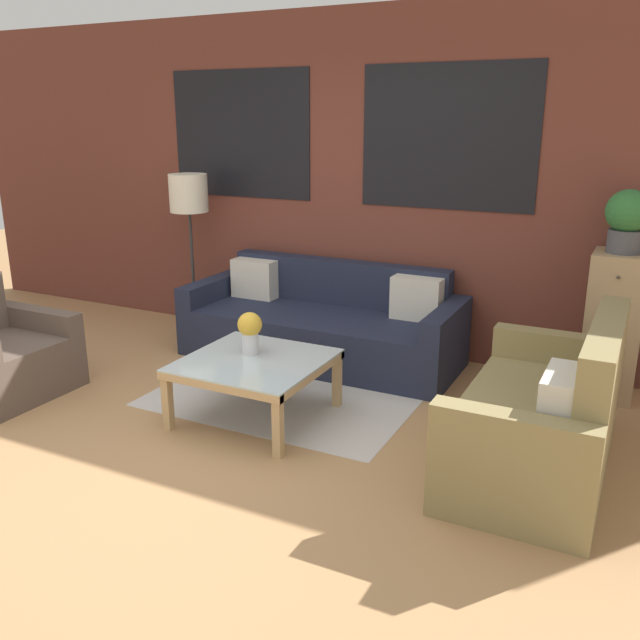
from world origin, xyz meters
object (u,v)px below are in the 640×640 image
(potted_plant, at_px, (627,219))
(flower_vase, at_px, (250,330))
(floor_lamp, at_px, (189,200))
(coffee_table, at_px, (255,368))
(drawer_cabinet, at_px, (613,326))
(settee_vintage, at_px, (544,421))
(couch_dark, at_px, (323,326))

(potted_plant, distance_m, flower_vase, 2.67)
(floor_lamp, bearing_deg, flower_vase, -41.72)
(coffee_table, height_order, floor_lamp, floor_lamp)
(drawer_cabinet, xyz_separation_m, potted_plant, (0.00, 0.00, 0.76))
(settee_vintage, distance_m, flower_vase, 1.94)
(couch_dark, bearing_deg, drawer_cabinet, 5.55)
(coffee_table, height_order, potted_plant, potted_plant)
(settee_vintage, bearing_deg, couch_dark, 149.89)
(potted_plant, height_order, flower_vase, potted_plant)
(floor_lamp, bearing_deg, couch_dark, -3.19)
(floor_lamp, distance_m, potted_plant, 3.58)
(coffee_table, relative_size, drawer_cabinet, 0.85)
(coffee_table, bearing_deg, drawer_cabinet, 35.34)
(settee_vintage, xyz_separation_m, flower_vase, (-1.92, -0.05, 0.28))
(potted_plant, bearing_deg, couch_dark, -174.45)
(settee_vintage, height_order, drawer_cabinet, drawer_cabinet)
(floor_lamp, bearing_deg, settee_vintage, -20.00)
(coffee_table, height_order, drawer_cabinet, drawer_cabinet)
(drawer_cabinet, bearing_deg, couch_dark, -174.45)
(coffee_table, distance_m, potted_plant, 2.72)
(couch_dark, bearing_deg, flower_vase, -88.02)
(couch_dark, xyz_separation_m, floor_lamp, (-1.37, 0.08, 0.96))
(coffee_table, relative_size, flower_vase, 3.09)
(couch_dark, distance_m, flower_vase, 1.23)
(potted_plant, bearing_deg, coffee_table, -144.66)
(couch_dark, xyz_separation_m, potted_plant, (2.20, 0.21, 1.02))
(drawer_cabinet, relative_size, potted_plant, 2.44)
(coffee_table, xyz_separation_m, potted_plant, (2.08, 1.48, 0.94))
(drawer_cabinet, xyz_separation_m, flower_vase, (-2.16, -1.40, 0.06))
(couch_dark, distance_m, coffee_table, 1.27)
(floor_lamp, bearing_deg, drawer_cabinet, 2.20)
(coffee_table, xyz_separation_m, flower_vase, (-0.08, 0.08, 0.23))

